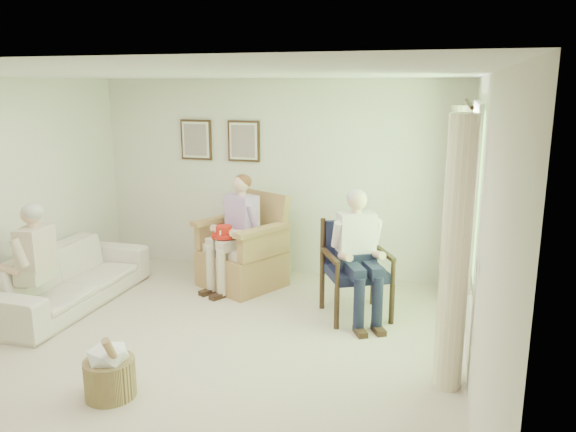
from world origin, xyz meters
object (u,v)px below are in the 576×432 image
at_px(red_hat, 224,233).
at_px(person_wicker, 238,224).
at_px(sofa, 68,278).
at_px(person_sofa, 30,258).
at_px(wood_armchair, 358,265).
at_px(wicker_armchair, 243,257).
at_px(hatbox, 109,370).
at_px(person_dark, 356,246).

bearing_deg(red_hat, person_wicker, 55.01).
height_order(sofa, person_sofa, person_sofa).
height_order(person_wicker, red_hat, person_wicker).
bearing_deg(wood_armchair, sofa, 163.51).
bearing_deg(wicker_armchair, red_hat, -82.80).
relative_size(wicker_armchair, red_hat, 3.87).
bearing_deg(person_sofa, wood_armchair, 105.08).
bearing_deg(person_wicker, hatbox, -64.84).
xyz_separation_m(sofa, red_hat, (1.60, 0.88, 0.44)).
bearing_deg(person_sofa, red_hat, 126.10).
xyz_separation_m(person_dark, hatbox, (-1.66, -2.14, -0.59)).
relative_size(person_sofa, red_hat, 4.25).
height_order(wicker_armchair, person_wicker, person_wicker).
bearing_deg(person_wicker, person_dark, 8.72).
distance_m(wicker_armchair, hatbox, 2.83).
xyz_separation_m(wicker_armchair, person_sofa, (-1.72, -1.77, 0.37)).
bearing_deg(red_hat, person_sofa, -137.89).
relative_size(sofa, red_hat, 7.25).
xyz_separation_m(person_wicker, red_hat, (-0.12, -0.17, -0.08)).
relative_size(wood_armchair, person_sofa, 0.80).
bearing_deg(person_sofa, hatbox, 50.97).
bearing_deg(wood_armchair, person_sofa, 172.67).
height_order(wood_armchair, person_wicker, person_wicker).
xyz_separation_m(wicker_armchair, person_dark, (1.56, -0.68, 0.46)).
height_order(wood_armchair, sofa, wood_armchair).
distance_m(wood_armchair, red_hat, 1.70).
bearing_deg(person_dark, red_hat, 139.62).
relative_size(person_dark, red_hat, 4.60).
height_order(person_dark, person_sofa, person_dark).
xyz_separation_m(wood_armchair, person_wicker, (-1.56, 0.35, 0.28)).
distance_m(wood_armchair, person_wicker, 1.62).
relative_size(sofa, person_dark, 1.57).
distance_m(sofa, person_dark, 3.36).
bearing_deg(red_hat, wicker_armchair, 69.81).
relative_size(person_dark, hatbox, 2.29).
distance_m(wicker_armchair, person_dark, 1.76).
height_order(wood_armchair, person_sofa, person_sofa).
distance_m(person_dark, hatbox, 2.77).
xyz_separation_m(wood_armchair, sofa, (-3.28, -0.69, -0.25)).
xyz_separation_m(sofa, hatbox, (1.62, -1.62, -0.08)).
distance_m(sofa, red_hat, 1.88).
xyz_separation_m(person_sofa, red_hat, (1.60, 1.45, 0.02)).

